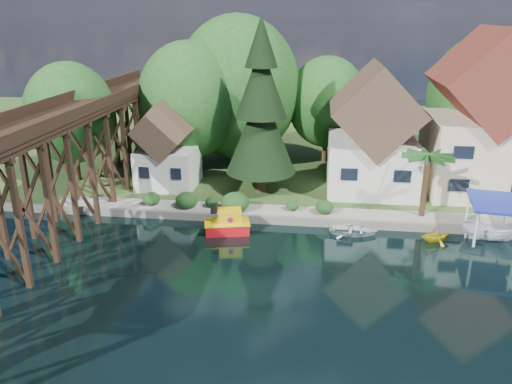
# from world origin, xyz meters

# --- Properties ---
(ground) EXTENTS (140.00, 140.00, 0.00)m
(ground) POSITION_xyz_m (0.00, 0.00, 0.00)
(ground) COLOR black
(ground) RESTS_ON ground
(bank) EXTENTS (140.00, 52.00, 0.50)m
(bank) POSITION_xyz_m (0.00, 34.00, 0.25)
(bank) COLOR #2F4A1D
(bank) RESTS_ON ground
(seawall) EXTENTS (60.00, 0.40, 0.62)m
(seawall) POSITION_xyz_m (4.00, 8.00, 0.31)
(seawall) COLOR slate
(seawall) RESTS_ON ground
(promenade) EXTENTS (50.00, 2.60, 0.06)m
(promenade) POSITION_xyz_m (6.00, 9.30, 0.53)
(promenade) COLOR gray
(promenade) RESTS_ON bank
(trestle_bridge) EXTENTS (4.12, 44.18, 9.30)m
(trestle_bridge) POSITION_xyz_m (-16.00, 5.17, 5.35)
(trestle_bridge) COLOR black
(trestle_bridge) RESTS_ON ground
(house_left) EXTENTS (7.64, 8.64, 11.02)m
(house_left) POSITION_xyz_m (7.00, 16.00, 5.14)
(house_left) COLOR white
(house_left) RESTS_ON bank
(house_center) EXTENTS (8.65, 9.18, 13.89)m
(house_center) POSITION_xyz_m (16.00, 16.50, 6.42)
(house_center) COLOR beige
(house_center) RESTS_ON bank
(shed) EXTENTS (5.09, 5.40, 7.85)m
(shed) POSITION_xyz_m (-11.00, 14.50, 3.83)
(shed) COLOR white
(shed) RESTS_ON bank
(bg_trees) EXTENTS (49.90, 13.30, 10.57)m
(bg_trees) POSITION_xyz_m (1.00, 21.25, 7.29)
(bg_trees) COLOR #382314
(bg_trees) RESTS_ON bank
(shrubs) EXTENTS (15.76, 2.47, 1.70)m
(shrubs) POSITION_xyz_m (-4.60, 9.26, 1.23)
(shrubs) COLOR #194318
(shrubs) RESTS_ON bank
(conifer) EXTENTS (5.99, 5.99, 14.74)m
(conifer) POSITION_xyz_m (-2.55, 13.92, 7.60)
(conifer) COLOR #382314
(conifer) RESTS_ON bank
(palm_tree) EXTENTS (4.53, 4.53, 5.30)m
(palm_tree) POSITION_xyz_m (10.46, 9.78, 5.12)
(palm_tree) COLOR #382314
(palm_tree) RESTS_ON bank
(tugboat) EXTENTS (3.62, 2.51, 2.39)m
(tugboat) POSITION_xyz_m (-4.07, 5.95, 0.72)
(tugboat) COLOR red
(tugboat) RESTS_ON ground
(boat_white_a) EXTENTS (3.61, 2.67, 0.72)m
(boat_white_a) POSITION_xyz_m (5.13, 6.91, 0.36)
(boat_white_a) COLOR white
(boat_white_a) RESTS_ON ground
(boat_canopy) EXTENTS (3.92, 5.05, 3.00)m
(boat_canopy) POSITION_xyz_m (14.66, 6.96, 1.29)
(boat_canopy) COLOR white
(boat_canopy) RESTS_ON ground
(boat_yellow) EXTENTS (2.61, 2.40, 1.15)m
(boat_yellow) POSITION_xyz_m (10.84, 6.28, 0.57)
(boat_yellow) COLOR gold
(boat_yellow) RESTS_ON ground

